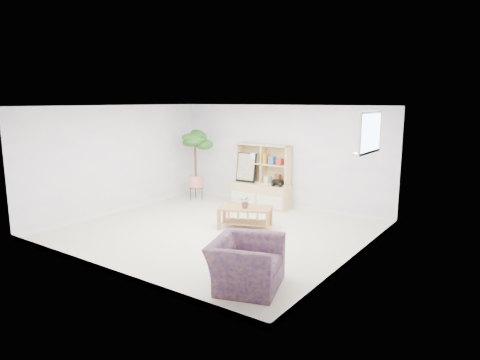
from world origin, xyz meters
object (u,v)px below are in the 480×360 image
Objects in this scene: storage_unit at (261,176)px; coffee_table at (245,217)px; floor_tree at (196,165)px; armchair at (246,260)px.

storage_unit is 1.87m from coffee_table.
floor_tree is (-1.74, -0.35, 0.15)m from storage_unit.
floor_tree is at bearing 127.41° from coffee_table.
floor_tree reaches higher than armchair.
storage_unit is 0.83× the size of floor_tree.
coffee_table is at bearing -67.84° from storage_unit.
floor_tree is 1.74× the size of armchair.
armchair is at bearing -79.61° from coffee_table.
storage_unit is 1.44× the size of coffee_table.
floor_tree is at bearing 29.84° from armchair.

